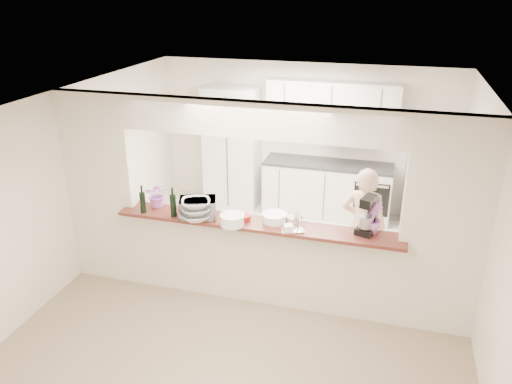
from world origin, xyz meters
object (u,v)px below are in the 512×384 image
at_px(refrigerator, 430,179).
at_px(toaster_oven, 198,208).
at_px(stand_mixer, 368,216).
at_px(person, 363,227).

bearing_deg(refrigerator, toaster_oven, -135.09).
xyz_separation_m(refrigerator, stand_mixer, (-0.80, -2.59, 0.43)).
relative_size(toaster_oven, person, 0.27).
bearing_deg(stand_mixer, toaster_oven, -175.23).
relative_size(refrigerator, person, 1.08).
xyz_separation_m(refrigerator, toaster_oven, (-2.76, -2.75, 0.36)).
bearing_deg(toaster_oven, refrigerator, 25.74).
distance_m(toaster_oven, stand_mixer, 1.97).
bearing_deg(person, refrigerator, -109.39).
distance_m(refrigerator, toaster_oven, 3.91).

